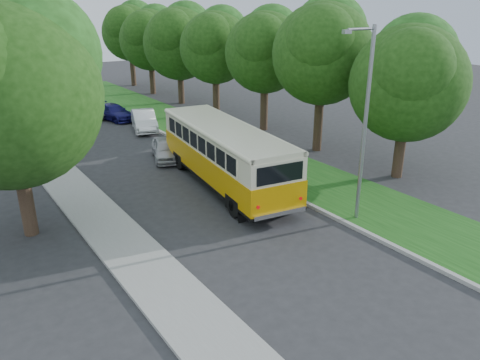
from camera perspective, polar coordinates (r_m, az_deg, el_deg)
ground at (r=19.85m, az=0.09°, el=-5.32°), size 120.00×120.00×0.00m
curb at (r=25.50m, az=0.40°, el=0.93°), size 0.20×70.00×0.15m
grass_verge at (r=26.84m, az=4.53°, el=1.87°), size 4.50×70.00×0.13m
sidewalk at (r=22.16m, az=-17.78°, el=-3.32°), size 2.20×70.00×0.12m
treeline at (r=35.38m, az=-12.77°, el=15.75°), size 24.27×41.91×9.46m
lamppost_near at (r=19.29m, az=14.87°, el=7.01°), size 1.71×0.16×8.00m
lamppost_far at (r=31.51m, az=-24.57°, el=10.52°), size 1.71×0.16×7.50m
warning_sign at (r=28.14m, az=-21.87°, el=4.82°), size 0.56×0.10×2.50m
vintage_bus at (r=23.30m, az=-1.84°, el=2.91°), size 4.19×10.97×3.18m
car_silver at (r=28.11m, az=-9.06°, el=3.76°), size 2.61×3.98×1.26m
car_white at (r=35.00m, az=-11.62°, el=7.13°), size 2.75×4.66×1.45m
car_blue at (r=38.82m, az=-15.19°, el=7.99°), size 2.79×4.54×1.23m
car_grey at (r=40.54m, az=-17.20°, el=8.35°), size 2.35×4.73×1.29m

